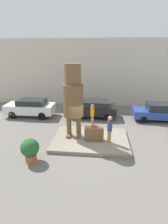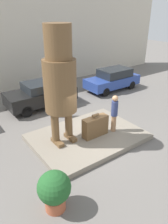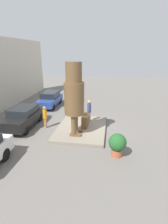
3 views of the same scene
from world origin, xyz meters
name	(u,v)px [view 3 (image 3 of 3)]	position (x,y,z in m)	size (l,w,h in m)	color
ground_plane	(82,130)	(0.00, 0.00, 0.00)	(60.00, 60.00, 0.00)	slate
pedestal	(82,128)	(0.00, 0.00, 0.11)	(4.94, 3.56, 0.23)	gray
statue_figure	(74,94)	(-1.16, 0.27, 3.04)	(1.30, 1.30, 4.81)	brown
giant_suitcase	(85,120)	(0.24, -0.25, 0.69)	(1.22, 0.41, 1.09)	brown
tourist	(89,110)	(1.21, -0.42, 1.20)	(0.30, 0.30, 1.78)	#A87A56
parked_car_black	(23,117)	(-0.04, 4.60, 0.83)	(4.12, 1.84, 1.55)	black
parked_car_blue	(50,99)	(5.56, 4.38, 0.80)	(4.11, 1.70, 1.53)	#284293
planter_pot	(117,144)	(-3.10, -2.55, 0.76)	(1.00, 1.00, 1.34)	#AD5638
worker_hivis	(45,116)	(-0.05, 2.81, 0.95)	(0.30, 0.30, 1.74)	#A87A56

